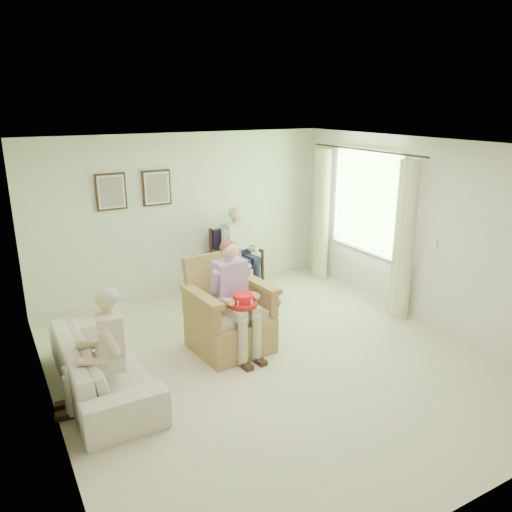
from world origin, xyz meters
name	(u,v)px	position (x,y,z in m)	size (l,w,h in m)	color
floor	(271,359)	(0.00, 0.00, 0.00)	(5.50, 5.50, 0.00)	beige
back_wall	(184,215)	(0.00, 2.75, 1.30)	(5.00, 0.04, 2.60)	silver
front_wall	(475,363)	(0.00, -2.75, 1.30)	(5.00, 0.04, 2.60)	silver
left_wall	(42,299)	(-2.50, 0.00, 1.30)	(0.04, 5.50, 2.60)	silver
right_wall	(425,233)	(2.50, 0.00, 1.30)	(0.04, 5.50, 2.60)	silver
ceiling	(273,145)	(0.00, 0.00, 2.60)	(5.00, 5.50, 0.02)	white
window	(367,199)	(2.46, 1.20, 1.58)	(0.13, 2.50, 1.63)	#2D6B23
curtain_left	(404,241)	(2.33, 0.22, 1.15)	(0.34, 0.34, 2.30)	beige
curtain_right	(321,215)	(2.33, 2.18, 1.15)	(0.34, 0.34, 2.30)	beige
framed_print_left	(111,192)	(-1.15, 2.71, 1.78)	(0.45, 0.05, 0.55)	#382114
framed_print_right	(157,188)	(-0.45, 2.71, 1.78)	(0.45, 0.05, 0.55)	#382114
wicker_armchair	(229,321)	(-0.31, 0.54, 0.38)	(0.93, 0.93, 1.19)	#A5884E
wood_armchair	(234,258)	(0.69, 2.34, 0.58)	(0.68, 0.64, 1.05)	black
sofa	(103,364)	(-1.95, 0.34, 0.30)	(0.81, 2.08, 0.61)	beige
person_wicker	(234,290)	(-0.31, 0.38, 0.85)	(0.40, 0.62, 1.43)	beige
person_dark	(239,245)	(0.69, 2.17, 0.84)	(0.40, 0.63, 1.41)	#1A1E3A
person_sofa	(108,343)	(-1.95, -0.02, 0.72)	(0.42, 0.62, 1.27)	beige
red_hat	(243,301)	(-0.29, 0.18, 0.77)	(0.34, 0.34, 0.14)	red
hatbox	(259,328)	(0.02, 0.34, 0.28)	(0.58, 0.58, 0.71)	#A97D5B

